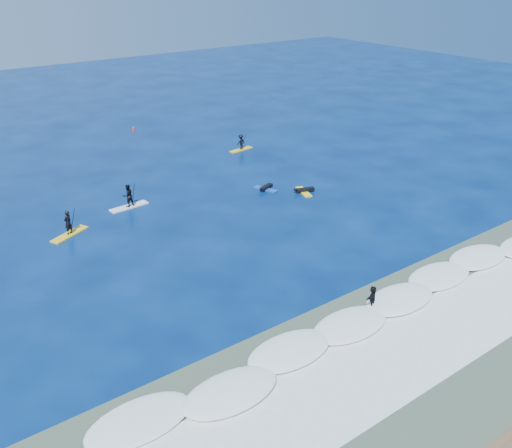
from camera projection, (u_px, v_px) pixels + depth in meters
ground at (277, 243)px, 38.96m from camera, size 160.00×160.00×0.00m
shallow_water at (450, 344)px, 28.81m from camera, size 90.00×13.00×0.01m
breaking_wave at (389, 309)px, 31.71m from camera, size 40.00×6.00×0.30m
whitewater at (433, 335)px, 29.54m from camera, size 34.00×5.00×0.02m
sup_paddler_left at (69, 226)px, 39.89m from camera, size 3.05×2.00×2.12m
sup_paddler_center at (128, 198)px, 44.26m from camera, size 3.15×0.98×2.18m
sup_paddler_right at (241, 143)px, 57.49m from camera, size 2.71×0.98×1.86m
prone_paddler_near at (304, 190)px, 47.37m from camera, size 1.77×2.33×0.47m
prone_paddler_far at (266, 188)px, 47.91m from camera, size 1.65×2.17×0.44m
wave_surfer at (372, 298)px, 31.34m from camera, size 1.89×1.19×1.33m
marker_buoy at (133, 129)px, 63.88m from camera, size 0.26×0.26×0.61m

